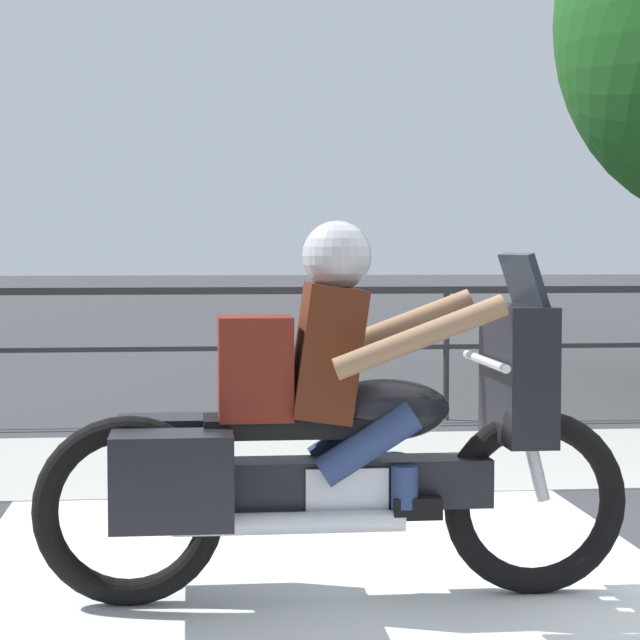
{
  "coord_description": "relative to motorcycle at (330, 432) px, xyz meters",
  "views": [
    {
      "loc": [
        -2.17,
        -5.07,
        1.48
      ],
      "look_at": [
        -1.49,
        1.45,
        1.09
      ],
      "focal_mm": 70.0,
      "sensor_mm": 36.0,
      "label": 1
    }
  ],
  "objects": [
    {
      "name": "crosswalk_band",
      "position": [
        -0.0,
        -0.24,
        -0.7
      ],
      "size": [
        3.2,
        6.0,
        0.01
      ],
      "primitive_type": "cube",
      "color": "silver",
      "rests_on": "ground"
    },
    {
      "name": "motorcycle",
      "position": [
        0.0,
        0.0,
        0.0
      ],
      "size": [
        2.5,
        0.76,
        1.58
      ],
      "rotation": [
        0.0,
        0.0,
        0.02
      ],
      "color": "black",
      "rests_on": "ground"
    },
    {
      "name": "sidewalk_band",
      "position": [
        1.59,
        3.36,
        -0.7
      ],
      "size": [
        44.0,
        2.4,
        0.01
      ],
      "primitive_type": "cube",
      "color": "#A8A59E",
      "rests_on": "ground"
    },
    {
      "name": "fence_railing",
      "position": [
        1.59,
        5.29,
        0.19
      ],
      "size": [
        36.0,
        0.05,
        1.14
      ],
      "color": "#232326",
      "rests_on": "ground"
    }
  ]
}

